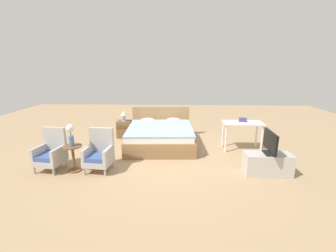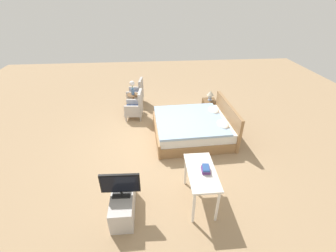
{
  "view_description": "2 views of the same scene",
  "coord_description": "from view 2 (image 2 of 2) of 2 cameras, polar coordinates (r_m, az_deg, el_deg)",
  "views": [
    {
      "loc": [
        0.2,
        -5.29,
        2.23
      ],
      "look_at": [
        -0.0,
        0.27,
        0.75
      ],
      "focal_mm": 24.0,
      "sensor_mm": 36.0,
      "label": 1
    },
    {
      "loc": [
        4.99,
        -0.24,
        3.63
      ],
      "look_at": [
        0.39,
        0.14,
        0.77
      ],
      "focal_mm": 24.0,
      "sensor_mm": 36.0,
      "label": 2
    }
  ],
  "objects": [
    {
      "name": "ground_plane",
      "position": [
        6.17,
        -1.59,
        -4.3
      ],
      "size": [
        16.0,
        16.0,
        0.0
      ],
      "primitive_type": "plane",
      "color": "#A38460"
    },
    {
      "name": "bed",
      "position": [
        6.31,
        6.52,
        -0.36
      ],
      "size": [
        1.92,
        2.14,
        0.96
      ],
      "color": "#997047",
      "rests_on": "ground_plane"
    },
    {
      "name": "armchair_by_window_left",
      "position": [
        8.22,
        -7.96,
        8.11
      ],
      "size": [
        0.61,
        0.61,
        0.92
      ],
      "color": "#ADA8A3",
      "rests_on": "ground_plane"
    },
    {
      "name": "armchair_by_window_right",
      "position": [
        7.25,
        -8.26,
        4.71
      ],
      "size": [
        0.59,
        0.59,
        0.92
      ],
      "color": "#ADA8A3",
      "rests_on": "ground_plane"
    },
    {
      "name": "side_table",
      "position": [
        7.75,
        -8.74,
        6.45
      ],
      "size": [
        0.4,
        0.4,
        0.58
      ],
      "color": "brown",
      "rests_on": "ground_plane"
    },
    {
      "name": "flower_vase",
      "position": [
        7.55,
        -9.05,
        9.96
      ],
      "size": [
        0.17,
        0.17,
        0.48
      ],
      "color": "#4C709E",
      "rests_on": "side_table"
    },
    {
      "name": "nightstand",
      "position": [
        7.51,
        10.34,
        4.6
      ],
      "size": [
        0.44,
        0.41,
        0.54
      ],
      "color": "brown",
      "rests_on": "ground_plane"
    },
    {
      "name": "table_lamp",
      "position": [
        7.3,
        10.71,
        7.98
      ],
      "size": [
        0.22,
        0.22,
        0.33
      ],
      "color": "#9EADC6",
      "rests_on": "nightstand"
    },
    {
      "name": "tv_stand",
      "position": [
        4.47,
        -11.32,
        -18.6
      ],
      "size": [
        0.96,
        0.4,
        0.46
      ],
      "color": "#B7B2AD",
      "rests_on": "ground_plane"
    },
    {
      "name": "tv_flatscreen",
      "position": [
        4.12,
        -12.04,
        -14.34
      ],
      "size": [
        0.21,
        0.69,
        0.48
      ],
      "color": "black",
      "rests_on": "tv_stand"
    },
    {
      "name": "vanity_desk",
      "position": [
        4.3,
        8.44,
        -12.4
      ],
      "size": [
        1.04,
        0.52,
        0.78
      ],
      "color": "silver",
      "rests_on": "ground_plane"
    },
    {
      "name": "book_stack",
      "position": [
        4.19,
        9.56,
        -10.76
      ],
      "size": [
        0.21,
        0.18,
        0.1
      ],
      "color": "#66387A",
      "rests_on": "vanity_desk"
    }
  ]
}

